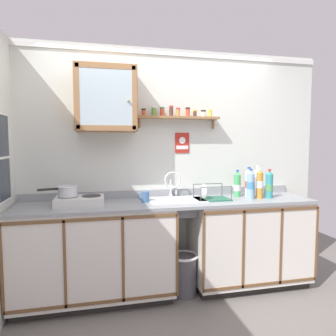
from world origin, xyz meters
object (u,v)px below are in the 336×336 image
mug (145,197)px  trash_bin (184,273)px  sink (176,203)px  bottle_water_blue_0 (250,185)px  bottle_juice_amber_1 (260,184)px  wall_cabinet (106,99)px  hot_plate_stove (80,201)px  warning_sign (182,143)px  saucepan (67,191)px  bottle_opaque_white_4 (249,183)px  bottle_detergent_teal_3 (269,185)px  bottle_water_clear_5 (258,182)px  dish_rack (211,197)px  bottle_soda_green_2 (237,185)px

mug → trash_bin: mug is taller
sink → bottle_water_blue_0: bottle_water_blue_0 is taller
bottle_juice_amber_1 → wall_cabinet: (-1.58, 0.18, 0.86)m
bottle_juice_amber_1 → trash_bin: bottle_juice_amber_1 is taller
wall_cabinet → hot_plate_stove: bearing=-152.5°
bottle_juice_amber_1 → warning_sign: 0.94m
saucepan → bottle_opaque_white_4: bottle_opaque_white_4 is taller
bottle_detergent_teal_3 → wall_cabinet: size_ratio=0.48×
bottle_opaque_white_4 → warning_sign: (-0.70, 0.21, 0.44)m
bottle_water_clear_5 → dish_rack: bearing=-170.5°
bottle_detergent_teal_3 → warning_sign: 1.03m
bottle_water_blue_0 → bottle_water_clear_5: size_ratio=0.95×
bottle_opaque_white_4 → bottle_water_blue_0: bearing=-110.6°
bottle_water_clear_5 → trash_bin: 1.28m
sink → bottle_detergent_teal_3: size_ratio=1.83×
mug → bottle_detergent_teal_3: bearing=-2.9°
dish_rack → warning_sign: 0.67m
bottle_water_blue_0 → bottle_detergent_teal_3: 0.22m
sink → trash_bin: (0.06, -0.10, -0.70)m
saucepan → bottle_detergent_teal_3: (2.06, -0.07, 0.00)m
sink → trash_bin: bearing=-61.2°
bottle_detergent_teal_3 → bottle_water_clear_5: 0.16m
sink → hot_plate_stove: size_ratio=1.26×
bottle_juice_amber_1 → warning_sign: warning_sign is taller
wall_cabinet → trash_bin: size_ratio=1.54×
bottle_soda_green_2 → trash_bin: 1.10m
dish_rack → mug: dish_rack is taller
bottle_water_clear_5 → dish_rack: (-0.59, -0.10, -0.13)m
bottle_water_blue_0 → trash_bin: size_ratio=0.77×
bottle_opaque_white_4 → mug: bearing=-177.2°
warning_sign → trash_bin: warning_sign is taller
saucepan → bottle_soda_green_2: 1.77m
saucepan → warning_sign: 1.30m
saucepan → trash_bin: 1.42m
bottle_juice_amber_1 → bottle_opaque_white_4: bottle_opaque_white_4 is taller
bottle_water_blue_0 → bottle_opaque_white_4: (0.05, 0.13, 0.00)m
warning_sign → bottle_juice_amber_1: bearing=-22.9°
bottle_juice_amber_1 → bottle_detergent_teal_3: bottle_juice_amber_1 is taller
sink → wall_cabinet: bearing=171.2°
saucepan → trash_bin: size_ratio=0.85×
wall_cabinet → warning_sign: wall_cabinet is taller
hot_plate_stove → warning_sign: (1.08, 0.28, 0.54)m
bottle_soda_green_2 → saucepan: bearing=-177.4°
bottle_juice_amber_1 → trash_bin: 1.22m
bottle_water_blue_0 → bottle_juice_amber_1: bottle_juice_amber_1 is taller
warning_sign → saucepan: bearing=-167.9°
bottle_juice_amber_1 → warning_sign: (-0.76, 0.32, 0.43)m
sink → bottle_juice_amber_1: 0.92m
bottle_juice_amber_1 → bottle_opaque_white_4: (-0.06, 0.12, -0.00)m
bottle_detergent_teal_3 → wall_cabinet: (-1.69, 0.19, 0.88)m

